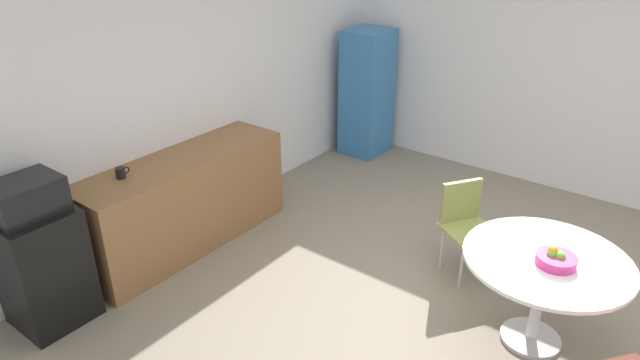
{
  "coord_description": "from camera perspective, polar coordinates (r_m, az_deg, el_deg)",
  "views": [
    {
      "loc": [
        -3.3,
        -1.11,
        2.89
      ],
      "look_at": [
        -0.12,
        1.3,
        0.95
      ],
      "focal_mm": 30.65,
      "sensor_mm": 36.0,
      "label": 1
    }
  ],
  "objects": [
    {
      "name": "ground_plane",
      "position": [
        4.52,
        14.64,
        -14.82
      ],
      "size": [
        6.0,
        6.0,
        0.0
      ],
      "primitive_type": "plane",
      "color": "gray"
    },
    {
      "name": "wall_back",
      "position": [
        5.5,
        -13.67,
        8.4
      ],
      "size": [
        6.0,
        0.1,
        2.6
      ],
      "primitive_type": "cube",
      "color": "silver",
      "rests_on": "ground_plane"
    },
    {
      "name": "wall_side_right",
      "position": [
        6.59,
        26.65,
        9.24
      ],
      "size": [
        0.1,
        6.0,
        2.6
      ],
      "primitive_type": "cube",
      "color": "silver",
      "rests_on": "ground_plane"
    },
    {
      "name": "counter_block",
      "position": [
        5.32,
        -13.83,
        -2.2
      ],
      "size": [
        2.07,
        0.6,
        0.9
      ],
      "primitive_type": "cube",
      "color": "brown",
      "rests_on": "ground_plane"
    },
    {
      "name": "mini_fridge",
      "position": [
        4.71,
        -26.9,
        -8.13
      ],
      "size": [
        0.54,
        0.54,
        0.95
      ],
      "primitive_type": "cube",
      "color": "black",
      "rests_on": "ground_plane"
    },
    {
      "name": "microwave",
      "position": [
        4.43,
        -28.45,
        -1.59
      ],
      "size": [
        0.48,
        0.38,
        0.26
      ],
      "primitive_type": "cube",
      "color": "black",
      "rests_on": "mini_fridge"
    },
    {
      "name": "locker_cabinet",
      "position": [
        7.2,
        4.93,
        9.05
      ],
      "size": [
        0.6,
        0.5,
        1.62
      ],
      "primitive_type": "cube",
      "color": "#3372B2",
      "rests_on": "ground_plane"
    },
    {
      "name": "round_table",
      "position": [
        4.22,
        22.38,
        -8.95
      ],
      "size": [
        1.15,
        1.15,
        0.74
      ],
      "color": "silver",
      "rests_on": "ground_plane"
    },
    {
      "name": "chair_olive",
      "position": [
        4.92,
        14.9,
        -3.8
      ],
      "size": [
        0.58,
        0.58,
        0.83
      ],
      "color": "silver",
      "rests_on": "ground_plane"
    },
    {
      "name": "fruit_bowl",
      "position": [
        4.08,
        23.44,
        -7.56
      ],
      "size": [
        0.27,
        0.27,
        0.13
      ],
      "color": "#D8338C",
      "rests_on": "round_table"
    },
    {
      "name": "mug_white",
      "position": [
        4.86,
        -20.08,
        0.73
      ],
      "size": [
        0.13,
        0.08,
        0.09
      ],
      "color": "black",
      "rests_on": "counter_block"
    }
  ]
}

